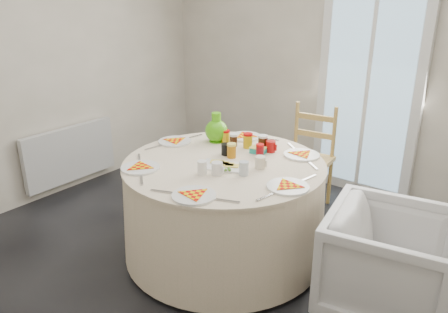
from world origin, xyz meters
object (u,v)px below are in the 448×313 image
Objects in this scene: radiator at (70,154)px; wooden_chair at (306,160)px; armchair at (389,257)px; green_pitcher at (216,128)px; table at (224,209)px.

wooden_chair is at bearing 27.96° from radiator.
radiator is 1.33× the size of armchair.
green_pitcher is at bearing 72.02° from armchair.
wooden_chair is at bearing 38.34° from armchair.
armchair is 3.17× the size of green_pitcher.
table is 2.00× the size of armchair.
green_pitcher is (-0.45, -0.76, 0.40)m from wooden_chair.
wooden_chair is 1.47m from armchair.
table is at bearing 0.26° from radiator.
radiator is at bearing -179.74° from table.
green_pitcher reaches higher than wooden_chair.
radiator is 4.20× the size of green_pitcher.
table is 1.10m from wooden_chair.
table is (1.95, 0.01, -0.01)m from radiator.
radiator is 1.73m from green_pitcher.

